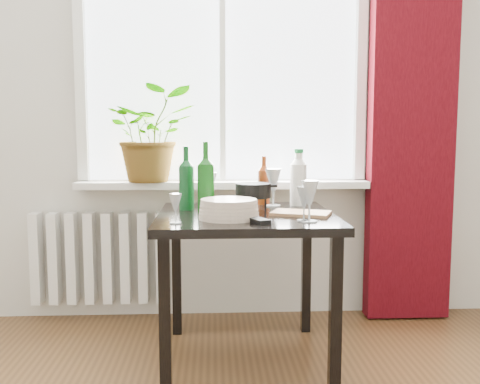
{
  "coord_description": "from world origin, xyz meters",
  "views": [
    {
      "loc": [
        -0.06,
        -1.02,
        1.13
      ],
      "look_at": [
        0.07,
        1.55,
        0.85
      ],
      "focal_mm": 40.0,
      "sensor_mm": 36.0,
      "label": 1
    }
  ],
  "objects_px": {
    "wineglass_back_left": "(210,188)",
    "cutting_board": "(301,213)",
    "plate_stack": "(229,209)",
    "tv_remote": "(255,219)",
    "table": "(246,232)",
    "wineglass_back_center": "(273,187)",
    "cleaning_bottle": "(298,176)",
    "wineglass_front_left": "(176,208)",
    "wineglass_far_right": "(304,204)",
    "potted_plant": "(151,134)",
    "wine_bottle_left": "(186,178)",
    "bottle_amber": "(264,180)",
    "radiator": "(99,258)",
    "wine_bottle_right": "(206,176)",
    "wineglass_front_right": "(309,201)",
    "fondue_pot": "(253,197)"
  },
  "relations": [
    {
      "from": "wineglass_back_left",
      "to": "tv_remote",
      "type": "xyz_separation_m",
      "value": [
        0.2,
        -0.59,
        -0.08
      ]
    },
    {
      "from": "tv_remote",
      "to": "cutting_board",
      "type": "height_order",
      "value": "tv_remote"
    },
    {
      "from": "wineglass_front_right",
      "to": "potted_plant",
      "type": "bearing_deg",
      "value": 132.93
    },
    {
      "from": "table",
      "to": "wineglass_front_left",
      "type": "distance_m",
      "value": 0.45
    },
    {
      "from": "radiator",
      "to": "tv_remote",
      "type": "distance_m",
      "value": 1.29
    },
    {
      "from": "wine_bottle_right",
      "to": "wineglass_front_right",
      "type": "height_order",
      "value": "wine_bottle_right"
    },
    {
      "from": "wine_bottle_left",
      "to": "wineglass_far_right",
      "type": "relative_size",
      "value": 2.08
    },
    {
      "from": "radiator",
      "to": "plate_stack",
      "type": "xyz_separation_m",
      "value": [
        0.76,
        -0.79,
        0.4
      ]
    },
    {
      "from": "wineglass_back_left",
      "to": "cutting_board",
      "type": "xyz_separation_m",
      "value": [
        0.44,
        -0.39,
        -0.08
      ]
    },
    {
      "from": "wine_bottle_right",
      "to": "wineglass_back_left",
      "type": "xyz_separation_m",
      "value": [
        0.02,
        0.29,
        -0.09
      ]
    },
    {
      "from": "potted_plant",
      "to": "cutting_board",
      "type": "bearing_deg",
      "value": -38.99
    },
    {
      "from": "wine_bottle_left",
      "to": "wineglass_front_left",
      "type": "bearing_deg",
      "value": -93.58
    },
    {
      "from": "radiator",
      "to": "bottle_amber",
      "type": "xyz_separation_m",
      "value": [
        0.97,
        -0.31,
        0.5
      ]
    },
    {
      "from": "cleaning_bottle",
      "to": "plate_stack",
      "type": "bearing_deg",
      "value": -131.39
    },
    {
      "from": "wineglass_back_center",
      "to": "tv_remote",
      "type": "bearing_deg",
      "value": -105.48
    },
    {
      "from": "table",
      "to": "cutting_board",
      "type": "xyz_separation_m",
      "value": [
        0.26,
        -0.05,
        0.1
      ]
    },
    {
      "from": "wineglass_front_right",
      "to": "wineglass_back_center",
      "type": "height_order",
      "value": "wineglass_back_center"
    },
    {
      "from": "radiator",
      "to": "wineglass_back_left",
      "type": "relative_size",
      "value": 4.45
    },
    {
      "from": "wine_bottle_left",
      "to": "tv_remote",
      "type": "xyz_separation_m",
      "value": [
        0.32,
        -0.39,
        -0.15
      ]
    },
    {
      "from": "tv_remote",
      "to": "cutting_board",
      "type": "distance_m",
      "value": 0.31
    },
    {
      "from": "wine_bottle_left",
      "to": "bottle_amber",
      "type": "height_order",
      "value": "wine_bottle_left"
    },
    {
      "from": "wine_bottle_right",
      "to": "wineglass_back_center",
      "type": "distance_m",
      "value": 0.41
    },
    {
      "from": "table",
      "to": "plate_stack",
      "type": "bearing_deg",
      "value": -118.74
    },
    {
      "from": "potted_plant",
      "to": "tv_remote",
      "type": "height_order",
      "value": "potted_plant"
    },
    {
      "from": "table",
      "to": "wineglass_back_center",
      "type": "distance_m",
      "value": 0.36
    },
    {
      "from": "cleaning_bottle",
      "to": "wineglass_far_right",
      "type": "relative_size",
      "value": 1.98
    },
    {
      "from": "wineglass_far_right",
      "to": "cutting_board",
      "type": "height_order",
      "value": "wineglass_far_right"
    },
    {
      "from": "wine_bottle_left",
      "to": "fondue_pot",
      "type": "distance_m",
      "value": 0.35
    },
    {
      "from": "wineglass_far_right",
      "to": "potted_plant",
      "type": "bearing_deg",
      "value": 132.78
    },
    {
      "from": "cleaning_bottle",
      "to": "wineglass_back_left",
      "type": "xyz_separation_m",
      "value": [
        -0.47,
        0.06,
        -0.07
      ]
    },
    {
      "from": "wineglass_front_right",
      "to": "wineglass_back_left",
      "type": "bearing_deg",
      "value": 126.07
    },
    {
      "from": "bottle_amber",
      "to": "wineglass_front_right",
      "type": "relative_size",
      "value": 1.44
    },
    {
      "from": "wine_bottle_left",
      "to": "wine_bottle_right",
      "type": "xyz_separation_m",
      "value": [
        0.1,
        -0.09,
        0.01
      ]
    },
    {
      "from": "wineglass_back_center",
      "to": "wineglass_back_left",
      "type": "bearing_deg",
      "value": 164.97
    },
    {
      "from": "wineglass_back_center",
      "to": "tv_remote",
      "type": "height_order",
      "value": "wineglass_back_center"
    },
    {
      "from": "wineglass_front_right",
      "to": "tv_remote",
      "type": "bearing_deg",
      "value": 176.59
    },
    {
      "from": "wineglass_far_right",
      "to": "wineglass_back_left",
      "type": "relative_size",
      "value": 0.88
    },
    {
      "from": "wineglass_back_left",
      "to": "cutting_board",
      "type": "relative_size",
      "value": 0.66
    },
    {
      "from": "wine_bottle_right",
      "to": "bottle_amber",
      "type": "xyz_separation_m",
      "value": [
        0.31,
        0.27,
        -0.04
      ]
    },
    {
      "from": "radiator",
      "to": "wine_bottle_left",
      "type": "height_order",
      "value": "wine_bottle_left"
    },
    {
      "from": "bottle_amber",
      "to": "plate_stack",
      "type": "relative_size",
      "value": 0.99
    },
    {
      "from": "cleaning_bottle",
      "to": "wineglass_far_right",
      "type": "bearing_deg",
      "value": -96.28
    },
    {
      "from": "tv_remote",
      "to": "cleaning_bottle",
      "type": "bearing_deg",
      "value": 36.37
    },
    {
      "from": "plate_stack",
      "to": "wineglass_back_center",
      "type": "bearing_deg",
      "value": 58.64
    },
    {
      "from": "wineglass_far_right",
      "to": "wineglass_back_center",
      "type": "height_order",
      "value": "wineglass_back_center"
    },
    {
      "from": "table",
      "to": "tv_remote",
      "type": "relative_size",
      "value": 4.51
    },
    {
      "from": "plate_stack",
      "to": "tv_remote",
      "type": "xyz_separation_m",
      "value": [
        0.11,
        -0.09,
        -0.03
      ]
    },
    {
      "from": "wineglass_front_right",
      "to": "plate_stack",
      "type": "distance_m",
      "value": 0.37
    },
    {
      "from": "wine_bottle_left",
      "to": "bottle_amber",
      "type": "relative_size",
      "value": 1.21
    },
    {
      "from": "wine_bottle_left",
      "to": "wineglass_back_left",
      "type": "bearing_deg",
      "value": 58.16
    }
  ]
}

